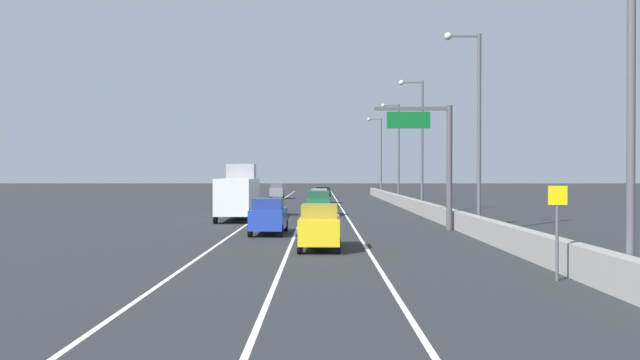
% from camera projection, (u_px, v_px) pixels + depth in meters
% --- Properties ---
extents(ground_plane, '(320.00, 320.00, 0.00)m').
position_uv_depth(ground_plane, '(327.00, 206.00, 69.95)').
color(ground_plane, '#26282B').
extents(lane_stripe_left, '(0.16, 130.00, 0.00)m').
position_uv_depth(lane_stripe_left, '(268.00, 210.00, 60.95)').
color(lane_stripe_left, silver).
rests_on(lane_stripe_left, ground_plane).
extents(lane_stripe_center, '(0.16, 130.00, 0.00)m').
position_uv_depth(lane_stripe_center, '(306.00, 210.00, 60.95)').
color(lane_stripe_center, silver).
rests_on(lane_stripe_center, ground_plane).
extents(lane_stripe_right, '(0.16, 130.00, 0.00)m').
position_uv_depth(lane_stripe_right, '(344.00, 210.00, 60.94)').
color(lane_stripe_right, silver).
rests_on(lane_stripe_right, ground_plane).
extents(jersey_barrier_right, '(0.60, 120.00, 1.10)m').
position_uv_depth(jersey_barrier_right, '(441.00, 214.00, 45.93)').
color(jersey_barrier_right, gray).
rests_on(jersey_barrier_right, ground_plane).
extents(overhead_sign_gantry, '(4.68, 0.36, 7.50)m').
position_uv_depth(overhead_sign_gantry, '(438.00, 151.00, 39.58)').
color(overhead_sign_gantry, '#47474C').
rests_on(overhead_sign_gantry, ground_plane).
extents(speed_advisory_sign, '(0.60, 0.11, 3.00)m').
position_uv_depth(speed_advisory_sign, '(558.00, 225.00, 20.75)').
color(speed_advisory_sign, '#4C4C51').
rests_on(speed_advisory_sign, ground_plane).
extents(lamp_post_right_near, '(2.14, 0.44, 11.51)m').
position_uv_depth(lamp_post_right_near, '(624.00, 63.00, 18.66)').
color(lamp_post_right_near, '#4C4C51').
rests_on(lamp_post_right_near, ground_plane).
extents(lamp_post_right_second, '(2.14, 0.44, 11.51)m').
position_uv_depth(lamp_post_right_second, '(476.00, 119.00, 37.91)').
color(lamp_post_right_second, '#4C4C51').
rests_on(lamp_post_right_second, ground_plane).
extents(lamp_post_right_third, '(2.14, 0.44, 11.51)m').
position_uv_depth(lamp_post_right_third, '(420.00, 138.00, 57.16)').
color(lamp_post_right_third, '#4C4C51').
rests_on(lamp_post_right_third, ground_plane).
extents(lamp_post_right_fourth, '(2.14, 0.44, 11.51)m').
position_uv_depth(lamp_post_right_fourth, '(397.00, 147.00, 76.41)').
color(lamp_post_right_fourth, '#4C4C51').
rests_on(lamp_post_right_fourth, ground_plane).
extents(lamp_post_right_fifth, '(2.14, 0.44, 11.51)m').
position_uv_depth(lamp_post_right_fifth, '(380.00, 152.00, 95.66)').
color(lamp_post_right_fifth, '#4C4C51').
rests_on(lamp_post_right_fifth, ground_plane).
extents(car_yellow_0, '(1.91, 4.32, 2.04)m').
position_uv_depth(car_yellow_0, '(321.00, 227.00, 29.28)').
color(car_yellow_0, gold).
rests_on(car_yellow_0, ground_plane).
extents(car_green_1, '(2.09, 4.55, 2.02)m').
position_uv_depth(car_green_1, '(320.00, 203.00, 53.31)').
color(car_green_1, '#196033').
rests_on(car_green_1, ground_plane).
extents(car_blue_2, '(1.94, 4.55, 2.02)m').
position_uv_depth(car_blue_2, '(270.00, 216.00, 36.76)').
color(car_blue_2, '#1E389E').
rests_on(car_blue_2, ground_plane).
extents(car_black_3, '(1.86, 4.44, 1.89)m').
position_uv_depth(car_black_3, '(324.00, 195.00, 75.66)').
color(car_black_3, black).
rests_on(car_black_3, ground_plane).
extents(car_silver_4, '(1.92, 4.66, 1.87)m').
position_uv_depth(car_silver_4, '(320.00, 198.00, 66.83)').
color(car_silver_4, '#B7B7BC').
rests_on(car_silver_4, ground_plane).
extents(car_gray_5, '(1.92, 4.47, 2.09)m').
position_uv_depth(car_gray_5, '(278.00, 191.00, 88.97)').
color(car_gray_5, slate).
rests_on(car_gray_5, ground_plane).
extents(box_truck, '(2.63, 9.76, 4.13)m').
position_uv_depth(box_truck, '(239.00, 194.00, 48.89)').
color(box_truck, silver).
rests_on(box_truck, ground_plane).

